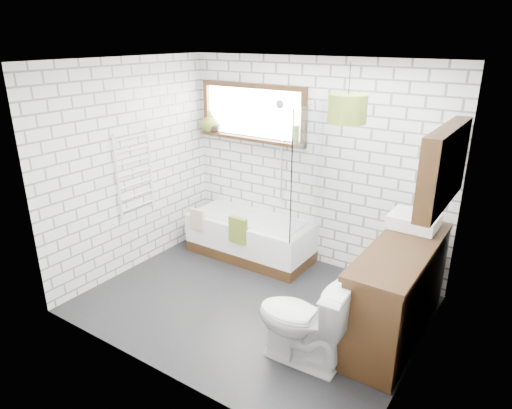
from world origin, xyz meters
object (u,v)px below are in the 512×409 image
Objects in this scene: basin at (414,221)px; pendant at (348,109)px; bathtub at (250,237)px; toilet at (302,321)px; vanity at (398,292)px.

pendant is (-0.60, -0.43, 1.10)m from basin.
pendant is at bearing -20.76° from bathtub.
bathtub is 2.12m from toilet.
basin is (-0.06, 0.49, 0.53)m from vanity.
vanity reaches higher than toilet.
pendant is (1.44, -0.55, 1.84)m from bathtub.
toilet is 2.39× the size of pendant.
toilet is (1.53, -1.45, 0.16)m from bathtub.
toilet is at bearing -84.04° from pendant.
basin reaches higher than toilet.
vanity is (2.10, -0.61, 0.21)m from bathtub.
basin is at bearing -3.31° from bathtub.
basin is (2.04, -0.12, 0.74)m from bathtub.
bathtub is at bearing 163.73° from vanity.
pendant reaches higher than basin.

